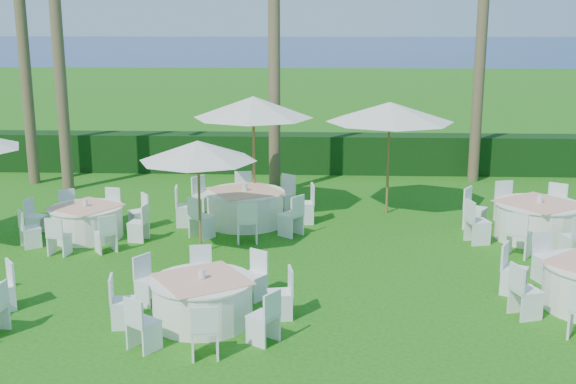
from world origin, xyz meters
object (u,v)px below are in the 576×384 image
at_px(banquet_table_e, 245,207).
at_px(banquet_table_d, 87,221).
at_px(umbrella_b, 198,151).
at_px(umbrella_c, 253,107).
at_px(banquet_table_f, 538,220).
at_px(banquet_table_b, 203,299).
at_px(umbrella_d, 390,112).

bearing_deg(banquet_table_e, banquet_table_d, -160.54).
height_order(umbrella_b, umbrella_c, umbrella_c).
bearing_deg(banquet_table_f, umbrella_b, -170.33).
xyz_separation_m(banquet_table_e, umbrella_c, (0.14, 0.82, 2.26)).
bearing_deg(umbrella_b, umbrella_c, 73.77).
bearing_deg(banquet_table_d, banquet_table_b, -53.31).
distance_m(banquet_table_f, umbrella_b, 7.60).
distance_m(banquet_table_f, umbrella_c, 7.03).
relative_size(banquet_table_d, umbrella_c, 0.97).
height_order(banquet_table_d, umbrella_c, umbrella_c).
xyz_separation_m(banquet_table_f, umbrella_d, (-3.13, 2.08, 2.10)).
xyz_separation_m(banquet_table_e, banquet_table_f, (6.58, -0.90, 0.01)).
bearing_deg(banquet_table_f, umbrella_d, 146.36).
bearing_deg(umbrella_b, banquet_table_f, 9.67).
xyz_separation_m(banquet_table_d, umbrella_b, (2.70, -0.93, 1.78)).
xyz_separation_m(umbrella_b, umbrella_d, (4.17, 3.33, 0.38)).
xyz_separation_m(banquet_table_e, umbrella_d, (3.45, 1.19, 2.11)).
distance_m(banquet_table_d, umbrella_b, 3.37).
bearing_deg(umbrella_d, banquet_table_e, -161.01).
bearing_deg(umbrella_b, banquet_table_e, 71.42).
bearing_deg(umbrella_d, banquet_table_f, -33.64).
bearing_deg(banquet_table_e, banquet_table_b, -91.13).
xyz_separation_m(banquet_table_b, banquet_table_d, (-3.31, 4.44, -0.01)).
distance_m(banquet_table_e, banquet_table_f, 6.64).
relative_size(banquet_table_f, umbrella_d, 1.06).
relative_size(banquet_table_f, umbrella_c, 1.12).
distance_m(banquet_table_b, banquet_table_e, 5.65).
height_order(banquet_table_b, umbrella_c, umbrella_c).
bearing_deg(banquet_table_e, umbrella_d, 18.99).
distance_m(banquet_table_d, banquet_table_e, 3.63).
relative_size(umbrella_b, umbrella_d, 0.77).
bearing_deg(banquet_table_d, banquet_table_e, 19.46).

